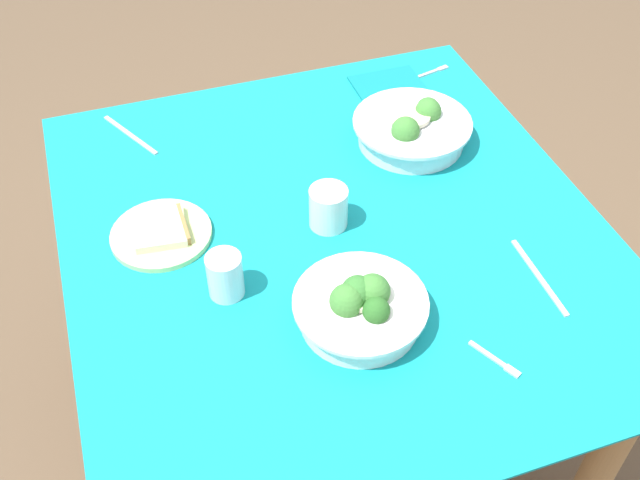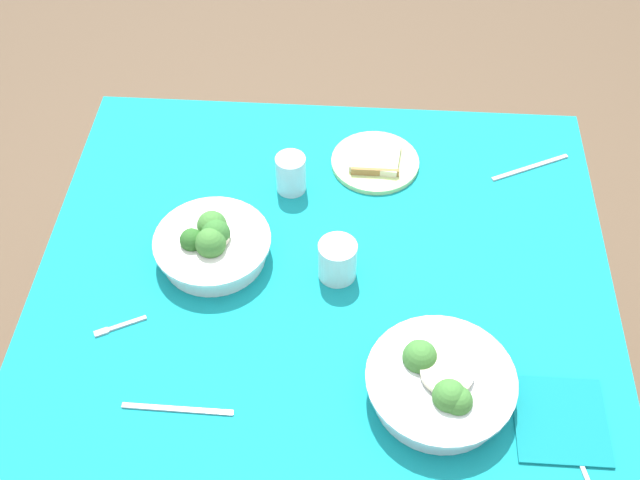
{
  "view_description": "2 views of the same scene",
  "coord_description": "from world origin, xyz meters",
  "px_view_note": "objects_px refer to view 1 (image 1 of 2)",
  "views": [
    {
      "loc": [
        -1.02,
        0.38,
        1.78
      ],
      "look_at": [
        -0.03,
        0.04,
        0.74
      ],
      "focal_mm": 41.9,
      "sensor_mm": 36.0,
      "label": 1
    },
    {
      "loc": [
        0.06,
        -1.03,
        2.03
      ],
      "look_at": [
        -0.01,
        0.08,
        0.74
      ],
      "focal_mm": 45.34,
      "sensor_mm": 36.0,
      "label": 2
    }
  ],
  "objects_px": {
    "broccoli_bowl_near": "(413,129)",
    "fork_by_far_bowl": "(434,71)",
    "broccoli_bowl_far": "(360,307)",
    "bread_side_plate": "(161,233)",
    "napkin_folded_upper": "(391,88)",
    "water_glass_center": "(328,208)",
    "table_knife_left": "(539,277)",
    "fork_by_near_bowl": "(497,361)",
    "water_glass_side": "(225,275)",
    "table_knife_right": "(130,135)"
  },
  "relations": [
    {
      "from": "fork_by_near_bowl",
      "to": "water_glass_side",
      "type": "bearing_deg",
      "value": -154.27
    },
    {
      "from": "broccoli_bowl_near",
      "to": "water_glass_center",
      "type": "xyz_separation_m",
      "value": [
        -0.2,
        0.27,
        0.01
      ]
    },
    {
      "from": "water_glass_center",
      "to": "water_glass_side",
      "type": "bearing_deg",
      "value": 115.7
    },
    {
      "from": "broccoli_bowl_far",
      "to": "bread_side_plate",
      "type": "bearing_deg",
      "value": 42.2
    },
    {
      "from": "water_glass_center",
      "to": "fork_by_far_bowl",
      "type": "height_order",
      "value": "water_glass_center"
    },
    {
      "from": "broccoli_bowl_far",
      "to": "table_knife_right",
      "type": "xyz_separation_m",
      "value": [
        0.69,
        0.31,
        -0.04
      ]
    },
    {
      "from": "water_glass_side",
      "to": "broccoli_bowl_far",
      "type": "bearing_deg",
      "value": -124.36
    },
    {
      "from": "bread_side_plate",
      "to": "water_glass_center",
      "type": "distance_m",
      "value": 0.34
    },
    {
      "from": "broccoli_bowl_far",
      "to": "water_glass_side",
      "type": "distance_m",
      "value": 0.26
    },
    {
      "from": "water_glass_side",
      "to": "fork_by_far_bowl",
      "type": "relative_size",
      "value": 0.94
    },
    {
      "from": "fork_by_near_bowl",
      "to": "napkin_folded_upper",
      "type": "bearing_deg",
      "value": 142.74
    },
    {
      "from": "broccoli_bowl_far",
      "to": "water_glass_side",
      "type": "xyz_separation_m",
      "value": [
        0.14,
        0.21,
        0.01
      ]
    },
    {
      "from": "water_glass_center",
      "to": "table_knife_left",
      "type": "xyz_separation_m",
      "value": [
        -0.27,
        -0.33,
        -0.04
      ]
    },
    {
      "from": "broccoli_bowl_far",
      "to": "napkin_folded_upper",
      "type": "relative_size",
      "value": 1.39
    },
    {
      "from": "bread_side_plate",
      "to": "napkin_folded_upper",
      "type": "distance_m",
      "value": 0.73
    },
    {
      "from": "fork_by_near_bowl",
      "to": "table_knife_left",
      "type": "height_order",
      "value": "same"
    },
    {
      "from": "fork_by_far_bowl",
      "to": "table_knife_left",
      "type": "height_order",
      "value": "same"
    },
    {
      "from": "broccoli_bowl_near",
      "to": "water_glass_center",
      "type": "height_order",
      "value": "broccoli_bowl_near"
    },
    {
      "from": "water_glass_center",
      "to": "broccoli_bowl_far",
      "type": "bearing_deg",
      "value": 173.48
    },
    {
      "from": "napkin_folded_upper",
      "to": "table_knife_right",
      "type": "bearing_deg",
      "value": 88.7
    },
    {
      "from": "water_glass_center",
      "to": "napkin_folded_upper",
      "type": "xyz_separation_m",
      "value": [
        0.42,
        -0.31,
        -0.04
      ]
    },
    {
      "from": "bread_side_plate",
      "to": "napkin_folded_upper",
      "type": "xyz_separation_m",
      "value": [
        0.35,
        -0.64,
        -0.01
      ]
    },
    {
      "from": "water_glass_center",
      "to": "table_knife_right",
      "type": "bearing_deg",
      "value": 38.44
    },
    {
      "from": "fork_by_far_bowl",
      "to": "broccoli_bowl_far",
      "type": "bearing_deg",
      "value": -137.24
    },
    {
      "from": "broccoli_bowl_near",
      "to": "water_glass_center",
      "type": "relative_size",
      "value": 3.08
    },
    {
      "from": "broccoli_bowl_far",
      "to": "napkin_folded_upper",
      "type": "height_order",
      "value": "broccoli_bowl_far"
    },
    {
      "from": "broccoli_bowl_far",
      "to": "water_glass_center",
      "type": "bearing_deg",
      "value": -6.52
    },
    {
      "from": "water_glass_center",
      "to": "fork_by_near_bowl",
      "type": "xyz_separation_m",
      "value": [
        -0.42,
        -0.16,
        -0.04
      ]
    },
    {
      "from": "water_glass_center",
      "to": "water_glass_side",
      "type": "distance_m",
      "value": 0.27
    },
    {
      "from": "fork_by_far_bowl",
      "to": "fork_by_near_bowl",
      "type": "distance_m",
      "value": 0.92
    },
    {
      "from": "fork_by_far_bowl",
      "to": "napkin_folded_upper",
      "type": "distance_m",
      "value": 0.14
    },
    {
      "from": "broccoli_bowl_far",
      "to": "water_glass_side",
      "type": "bearing_deg",
      "value": 55.64
    },
    {
      "from": "table_knife_right",
      "to": "fork_by_far_bowl",
      "type": "bearing_deg",
      "value": -115.06
    },
    {
      "from": "bread_side_plate",
      "to": "napkin_folded_upper",
      "type": "relative_size",
      "value": 1.17
    },
    {
      "from": "broccoli_bowl_far",
      "to": "table_knife_right",
      "type": "distance_m",
      "value": 0.76
    },
    {
      "from": "water_glass_side",
      "to": "fork_by_near_bowl",
      "type": "relative_size",
      "value": 0.94
    },
    {
      "from": "broccoli_bowl_far",
      "to": "table_knife_left",
      "type": "distance_m",
      "value": 0.37
    },
    {
      "from": "water_glass_side",
      "to": "napkin_folded_upper",
      "type": "relative_size",
      "value": 0.52
    },
    {
      "from": "broccoli_bowl_near",
      "to": "fork_by_far_bowl",
      "type": "height_order",
      "value": "broccoli_bowl_near"
    },
    {
      "from": "fork_by_far_bowl",
      "to": "table_knife_right",
      "type": "relative_size",
      "value": 0.48
    },
    {
      "from": "fork_by_far_bowl",
      "to": "napkin_folded_upper",
      "type": "relative_size",
      "value": 0.55
    },
    {
      "from": "broccoli_bowl_near",
      "to": "table_knife_right",
      "type": "xyz_separation_m",
      "value": [
        0.23,
        0.62,
        -0.03
      ]
    },
    {
      "from": "water_glass_side",
      "to": "fork_by_far_bowl",
      "type": "xyz_separation_m",
      "value": [
        0.57,
        -0.69,
        -0.04
      ]
    },
    {
      "from": "broccoli_bowl_far",
      "to": "broccoli_bowl_near",
      "type": "distance_m",
      "value": 0.55
    },
    {
      "from": "broccoli_bowl_near",
      "to": "table_knife_right",
      "type": "relative_size",
      "value": 1.34
    },
    {
      "from": "broccoli_bowl_far",
      "to": "bread_side_plate",
      "type": "xyz_separation_m",
      "value": [
        0.33,
        0.3,
        -0.03
      ]
    },
    {
      "from": "table_knife_right",
      "to": "napkin_folded_upper",
      "type": "xyz_separation_m",
      "value": [
        -0.01,
        -0.65,
        0.0
      ]
    },
    {
      "from": "water_glass_center",
      "to": "table_knife_right",
      "type": "distance_m",
      "value": 0.55
    },
    {
      "from": "broccoli_bowl_near",
      "to": "bread_side_plate",
      "type": "relative_size",
      "value": 1.33
    },
    {
      "from": "water_glass_side",
      "to": "table_knife_left",
      "type": "xyz_separation_m",
      "value": [
        -0.16,
        -0.58,
        -0.04
      ]
    }
  ]
}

